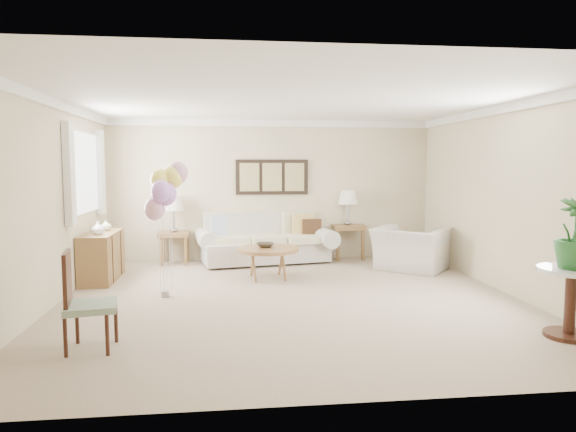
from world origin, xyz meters
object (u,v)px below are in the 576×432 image
Objects in this scene: balloon_cluster at (166,188)px; accent_chair at (83,299)px; armchair at (411,249)px; coffee_table at (268,250)px; sofa at (265,243)px.

accent_chair is at bearing -105.95° from balloon_cluster.
accent_chair is at bearing 77.59° from armchair.
balloon_cluster reaches higher than accent_chair.
coffee_table is 0.87× the size of armchair.
accent_chair reaches higher than coffee_table.
coffee_table is at bearing -92.41° from sofa.
balloon_cluster reaches higher than sofa.
armchair is at bearing 8.82° from coffee_table.
accent_chair is (-4.43, -3.30, 0.13)m from armchair.
balloon_cluster is at bearing -122.43° from sofa.
armchair is at bearing -22.86° from sofa.
sofa is 1.39m from coffee_table.
balloon_cluster is at bearing 74.05° from accent_chair.
armchair is 5.52m from accent_chair.
sofa is 2.36× the size of armchair.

